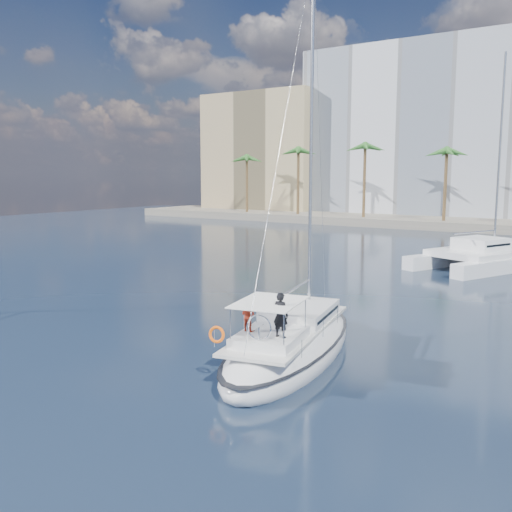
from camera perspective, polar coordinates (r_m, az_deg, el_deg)
The scene contains 9 objects.
ground at distance 28.41m, azimuth -1.27°, elevation -7.32°, with size 160.00×160.00×0.00m, color black.
quay at distance 85.18m, azimuth 22.95°, elevation 2.86°, with size 120.00×14.00×1.20m, color gray.
building_modern at distance 99.57m, azimuth 17.81°, elevation 11.53°, with size 42.00×16.00×28.00m, color silver.
building_tan_left at distance 108.16m, azimuth 1.43°, elevation 10.03°, with size 22.00×14.00×22.00m, color tan.
palm_left at distance 93.73m, azimuth 1.65°, elevation 9.87°, with size 3.60×3.60×12.30m.
palm_centre at distance 81.01m, azimuth 22.80°, elevation 9.49°, with size 3.60×3.60×12.30m.
main_sloop at distance 24.16m, azimuth 3.54°, elevation -8.82°, with size 6.14×12.49×17.77m.
catamaran at distance 49.43m, azimuth 21.41°, elevation 0.14°, with size 10.06×13.08×17.12m.
seagull at distance 29.86m, azimuth 2.59°, elevation -4.56°, with size 1.24×0.53×0.23m.
Camera 1 is at (15.69, -22.43, 7.62)m, focal length 40.00 mm.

